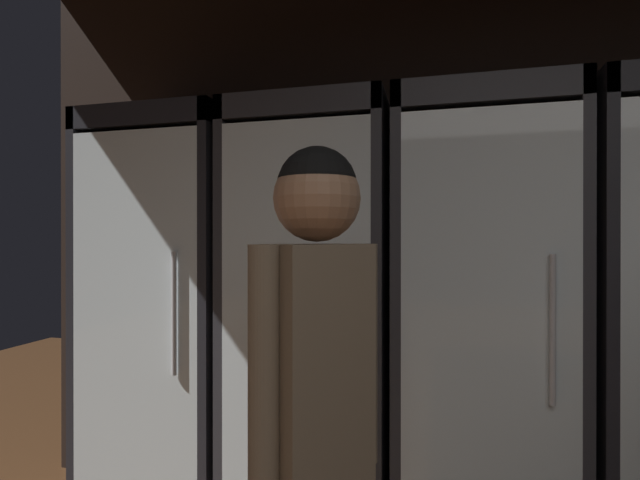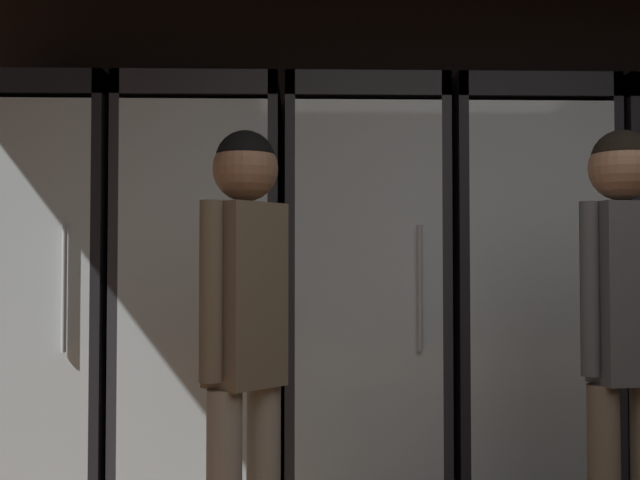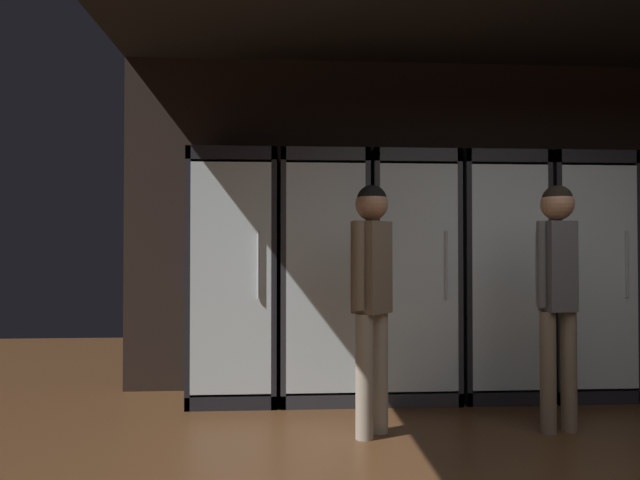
% 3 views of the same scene
% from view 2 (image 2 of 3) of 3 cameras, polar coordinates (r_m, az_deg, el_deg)
% --- Properties ---
extents(wall_back, '(6.00, 0.06, 2.80)m').
position_cam_2_polar(wall_back, '(3.88, 12.31, 1.70)').
color(wall_back, black).
rests_on(wall_back, ground).
extents(cooler_far_left, '(0.67, 0.63, 1.95)m').
position_cam_2_polar(cooler_far_left, '(3.63, -19.63, -5.03)').
color(cooler_far_left, black).
rests_on(cooler_far_left, ground).
extents(cooler_left, '(0.67, 0.63, 1.95)m').
position_cam_2_polar(cooler_left, '(3.48, -8.54, -5.19)').
color(cooler_left, '#2B2B30').
rests_on(cooler_left, ground).
extents(cooler_center, '(0.67, 0.63, 1.95)m').
position_cam_2_polar(cooler_center, '(3.47, 3.09, -5.29)').
color(cooler_center, '#2B2B30').
rests_on(cooler_center, ground).
extents(cooler_right, '(0.67, 0.63, 1.95)m').
position_cam_2_polar(cooler_right, '(3.59, 14.36, -5.15)').
color(cooler_right, black).
rests_on(cooler_right, ground).
extents(shopper_near, '(0.29, 0.21, 1.60)m').
position_cam_2_polar(shopper_near, '(2.70, 21.31, -5.18)').
color(shopper_near, '#72604C').
rests_on(shopper_near, ground).
extents(shopper_far, '(0.28, 0.28, 1.59)m').
position_cam_2_polar(shopper_far, '(2.50, -5.51, -6.18)').
color(shopper_far, gray).
rests_on(shopper_far, ground).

